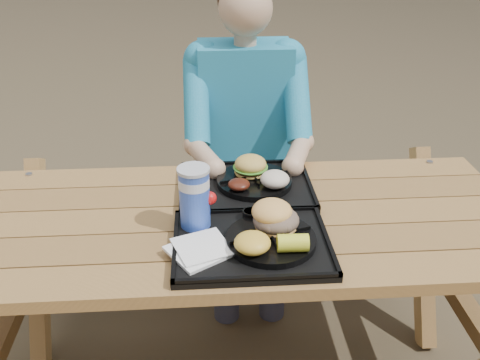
{
  "coord_description": "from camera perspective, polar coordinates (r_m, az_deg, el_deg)",
  "views": [
    {
      "loc": [
        -0.1,
        -1.44,
        1.65
      ],
      "look_at": [
        0.0,
        0.0,
        0.88
      ],
      "focal_mm": 40.0,
      "sensor_mm": 36.0,
      "label": 1
    }
  ],
  "objects": [
    {
      "name": "picnic_table",
      "position": [
        1.93,
        -0.0,
        -13.35
      ],
      "size": [
        1.8,
        1.49,
        0.75
      ],
      "primitive_type": null,
      "color": "#999999",
      "rests_on": "ground"
    },
    {
      "name": "tray_near",
      "position": [
        1.55,
        1.24,
        -6.95
      ],
      "size": [
        0.45,
        0.35,
        0.02
      ],
      "primitive_type": "cube",
      "color": "black",
      "rests_on": "picnic_table"
    },
    {
      "name": "tray_far",
      "position": [
        1.84,
        0.63,
        -0.85
      ],
      "size": [
        0.45,
        0.35,
        0.02
      ],
      "primitive_type": "cube",
      "color": "black",
      "rests_on": "picnic_table"
    },
    {
      "name": "plate_near",
      "position": [
        1.54,
        3.31,
        -6.36
      ],
      "size": [
        0.26,
        0.26,
        0.02
      ],
      "primitive_type": "cylinder",
      "color": "black",
      "rests_on": "tray_near"
    },
    {
      "name": "plate_far",
      "position": [
        1.84,
        1.54,
        -0.12
      ],
      "size": [
        0.26,
        0.26,
        0.02
      ],
      "primitive_type": "cylinder",
      "color": "black",
      "rests_on": "tray_far"
    },
    {
      "name": "napkin_stack",
      "position": [
        1.51,
        -4.45,
        -7.45
      ],
      "size": [
        0.21,
        0.21,
        0.02
      ],
      "primitive_type": "cube",
      "rotation": [
        0.0,
        0.0,
        0.57
      ],
      "color": "white",
      "rests_on": "tray_near"
    },
    {
      "name": "soda_cup",
      "position": [
        1.58,
        -4.87,
        -2.0
      ],
      "size": [
        0.09,
        0.09,
        0.18
      ],
      "primitive_type": "cylinder",
      "color": "#173DB3",
      "rests_on": "tray_near"
    },
    {
      "name": "condiment_bbq",
      "position": [
        1.64,
        1.18,
        -3.76
      ],
      "size": [
        0.05,
        0.05,
        0.03
      ],
      "primitive_type": "cylinder",
      "color": "black",
      "rests_on": "tray_near"
    },
    {
      "name": "condiment_mustard",
      "position": [
        1.65,
        2.8,
        -3.8
      ],
      "size": [
        0.04,
        0.04,
        0.03
      ],
      "primitive_type": "cylinder",
      "color": "gold",
      "rests_on": "tray_near"
    },
    {
      "name": "sandwich",
      "position": [
        1.54,
        3.92,
        -3.06
      ],
      "size": [
        0.13,
        0.13,
        0.13
      ],
      "primitive_type": null,
      "color": "#F8B157",
      "rests_on": "plate_near"
    },
    {
      "name": "mac_cheese",
      "position": [
        1.47,
        1.33,
        -6.72
      ],
      "size": [
        0.1,
        0.1,
        0.05
      ],
      "primitive_type": "ellipsoid",
      "color": "yellow",
      "rests_on": "plate_near"
    },
    {
      "name": "corn_cob",
      "position": [
        1.47,
        5.66,
        -6.69
      ],
      "size": [
        0.09,
        0.09,
        0.05
      ],
      "primitive_type": null,
      "rotation": [
        0.0,
        0.0,
        -0.03
      ],
      "color": "#EFF333",
      "rests_on": "plate_near"
    },
    {
      "name": "cutlery_far",
      "position": [
        1.84,
        -4.79,
        -0.59
      ],
      "size": [
        0.08,
        0.18,
        0.01
      ],
      "primitive_type": "cube",
      "rotation": [
        0.0,
        0.0,
        0.29
      ],
      "color": "black",
      "rests_on": "tray_far"
    },
    {
      "name": "burger",
      "position": [
        1.85,
        1.13,
        2.12
      ],
      "size": [
        0.11,
        0.11,
        0.1
      ],
      "primitive_type": null,
      "color": "gold",
      "rests_on": "plate_far"
    },
    {
      "name": "baked_beans",
      "position": [
        1.77,
        -0.12,
        -0.47
      ],
      "size": [
        0.07,
        0.07,
        0.03
      ],
      "primitive_type": "ellipsoid",
      "color": "#4A1A0E",
      "rests_on": "plate_far"
    },
    {
      "name": "potato_salad",
      "position": [
        1.78,
        3.74,
        0.09
      ],
      "size": [
        0.1,
        0.1,
        0.05
      ],
      "primitive_type": "ellipsoid",
      "color": "beige",
      "rests_on": "plate_far"
    },
    {
      "name": "diner",
      "position": [
        2.35,
        0.5,
        2.56
      ],
      "size": [
        0.48,
        0.84,
        1.28
      ],
      "primitive_type": null,
      "color": "teal",
      "rests_on": "ground"
    }
  ]
}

